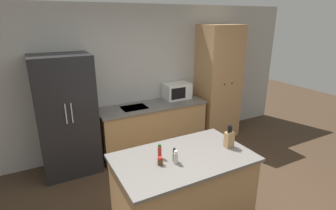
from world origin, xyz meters
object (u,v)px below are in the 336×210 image
at_px(spice_bottle_green_herb, 160,161).
at_px(refrigerator, 67,116).
at_px(spice_bottle_tall_dark, 176,158).
at_px(spice_bottle_short_red, 160,151).
at_px(pantry_cabinet, 218,82).
at_px(microwave, 177,91).
at_px(spice_bottle_amber_oil, 174,155).
at_px(knife_block, 229,139).

bearing_deg(spice_bottle_green_herb, refrigerator, 109.78).
height_order(spice_bottle_tall_dark, spice_bottle_green_herb, spice_bottle_tall_dark).
height_order(refrigerator, spice_bottle_tall_dark, refrigerator).
distance_m(spice_bottle_short_red, spice_bottle_green_herb, 0.15).
xyz_separation_m(pantry_cabinet, spice_bottle_green_herb, (-2.25, -1.90, -0.19)).
height_order(pantry_cabinet, spice_bottle_short_red, pantry_cabinet).
distance_m(spice_bottle_tall_dark, spice_bottle_short_red, 0.21).
relative_size(refrigerator, spice_bottle_tall_dark, 12.36).
relative_size(pantry_cabinet, spice_bottle_short_red, 13.36).
xyz_separation_m(refrigerator, pantry_cabinet, (2.92, 0.02, 0.19)).
bearing_deg(microwave, refrigerator, -176.07).
bearing_deg(spice_bottle_green_herb, pantry_cabinet, 40.22).
xyz_separation_m(refrigerator, spice_bottle_short_red, (0.73, -1.74, 0.04)).
bearing_deg(spice_bottle_short_red, spice_bottle_amber_oil, -50.06).
distance_m(microwave, spice_bottle_green_herb, 2.43).
relative_size(spice_bottle_tall_dark, spice_bottle_amber_oil, 0.99).
xyz_separation_m(microwave, knife_block, (-0.45, -2.04, -0.03)).
bearing_deg(pantry_cabinet, spice_bottle_amber_oil, -137.55).
bearing_deg(spice_bottle_short_red, microwave, 55.39).
bearing_deg(spice_bottle_amber_oil, microwave, 59.48).
relative_size(pantry_cabinet, spice_bottle_tall_dark, 14.83).
distance_m(pantry_cabinet, spice_bottle_short_red, 2.82).
distance_m(pantry_cabinet, microwave, 0.90).
xyz_separation_m(refrigerator, spice_bottle_green_herb, (0.68, -1.88, -0.00)).
distance_m(spice_bottle_tall_dark, spice_bottle_amber_oil, 0.06).
relative_size(refrigerator, knife_block, 6.49).
relative_size(refrigerator, pantry_cabinet, 0.83).
distance_m(knife_block, spice_bottle_green_herb, 0.91).
height_order(refrigerator, microwave, refrigerator).
relative_size(knife_block, spice_bottle_amber_oil, 1.89).
xyz_separation_m(microwave, spice_bottle_tall_dark, (-1.20, -2.07, -0.07)).
height_order(spice_bottle_tall_dark, spice_bottle_amber_oil, spice_bottle_amber_oil).
distance_m(pantry_cabinet, knife_block, 2.35).
xyz_separation_m(knife_block, spice_bottle_tall_dark, (-0.75, -0.03, -0.04)).
distance_m(refrigerator, knife_block, 2.47).
bearing_deg(spice_bottle_green_herb, microwave, 56.04).
relative_size(knife_block, spice_bottle_green_herb, 3.28).
distance_m(microwave, spice_bottle_tall_dark, 2.39).
bearing_deg(spice_bottle_amber_oil, spice_bottle_short_red, 129.94).
height_order(spice_bottle_short_red, spice_bottle_amber_oil, spice_bottle_short_red).
xyz_separation_m(pantry_cabinet, spice_bottle_tall_dark, (-2.09, -1.96, -0.16)).
relative_size(microwave, knife_block, 1.72).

